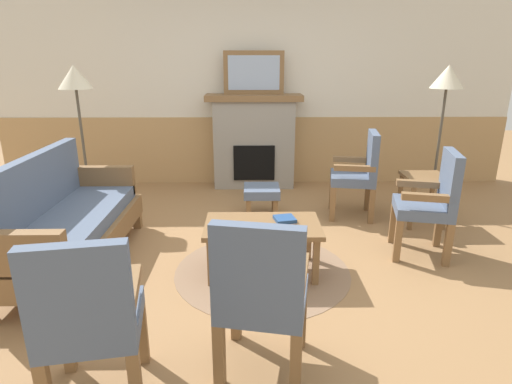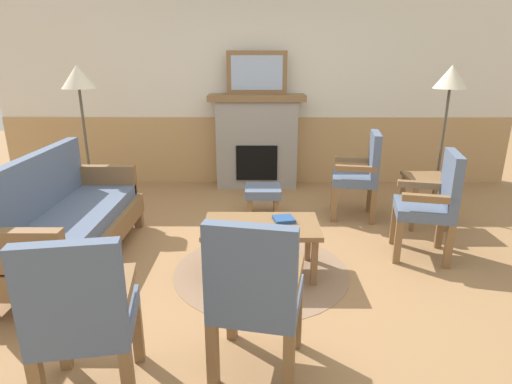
# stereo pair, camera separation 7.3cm
# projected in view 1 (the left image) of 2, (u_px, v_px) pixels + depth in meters

# --- Properties ---
(ground_plane) EXTENTS (14.00, 14.00, 0.00)m
(ground_plane) POSITION_uv_depth(u_px,v_px,m) (257.00, 262.00, 3.75)
(ground_plane) COLOR #997047
(wall_back) EXTENTS (7.20, 0.14, 2.70)m
(wall_back) POSITION_uv_depth(u_px,v_px,m) (254.00, 91.00, 5.82)
(wall_back) COLOR silver
(wall_back) RESTS_ON ground_plane
(fireplace) EXTENTS (1.30, 0.44, 1.28)m
(fireplace) POSITION_uv_depth(u_px,v_px,m) (254.00, 141.00, 5.78)
(fireplace) COLOR gray
(fireplace) RESTS_ON ground_plane
(framed_picture) EXTENTS (0.80, 0.04, 0.56)m
(framed_picture) POSITION_uv_depth(u_px,v_px,m) (254.00, 73.00, 5.50)
(framed_picture) COLOR brown
(framed_picture) RESTS_ON fireplace
(couch) EXTENTS (0.70, 1.80, 0.98)m
(couch) POSITION_uv_depth(u_px,v_px,m) (68.00, 223.00, 3.59)
(couch) COLOR brown
(couch) RESTS_ON ground_plane
(coffee_table) EXTENTS (0.96, 0.56, 0.44)m
(coffee_table) POSITION_uv_depth(u_px,v_px,m) (263.00, 230.00, 3.47)
(coffee_table) COLOR brown
(coffee_table) RESTS_ON ground_plane
(round_rug) EXTENTS (1.50, 1.50, 0.01)m
(round_rug) POSITION_uv_depth(u_px,v_px,m) (262.00, 271.00, 3.59)
(round_rug) COLOR #896B51
(round_rug) RESTS_ON ground_plane
(book_on_table) EXTENTS (0.20, 0.20, 0.03)m
(book_on_table) POSITION_uv_depth(u_px,v_px,m) (285.00, 219.00, 3.52)
(book_on_table) COLOR navy
(book_on_table) RESTS_ON coffee_table
(footstool) EXTENTS (0.40, 0.40, 0.36)m
(footstool) POSITION_uv_depth(u_px,v_px,m) (262.00, 193.00, 4.73)
(footstool) COLOR brown
(footstool) RESTS_ON ground_plane
(armchair_near_fireplace) EXTENTS (0.55, 0.55, 0.98)m
(armchair_near_fireplace) POSITION_uv_depth(u_px,v_px,m) (359.00, 171.00, 4.68)
(armchair_near_fireplace) COLOR brown
(armchair_near_fireplace) RESTS_ON ground_plane
(armchair_by_window_left) EXTENTS (0.57, 0.57, 0.98)m
(armchair_by_window_left) POSITION_uv_depth(u_px,v_px,m) (432.00, 199.00, 3.74)
(armchair_by_window_left) COLOR brown
(armchair_by_window_left) RESTS_ON ground_plane
(armchair_front_left) EXTENTS (0.55, 0.55, 0.98)m
(armchair_front_left) POSITION_uv_depth(u_px,v_px,m) (88.00, 315.00, 2.06)
(armchair_front_left) COLOR brown
(armchair_front_left) RESTS_ON ground_plane
(armchair_front_center) EXTENTS (0.56, 0.56, 0.98)m
(armchair_front_center) POSITION_uv_depth(u_px,v_px,m) (261.00, 291.00, 2.28)
(armchair_front_center) COLOR brown
(armchair_front_center) RESTS_ON ground_plane
(side_table) EXTENTS (0.44, 0.44, 0.55)m
(side_table) POSITION_uv_depth(u_px,v_px,m) (424.00, 186.00, 4.49)
(side_table) COLOR brown
(side_table) RESTS_ON ground_plane
(floor_lamp_by_couch) EXTENTS (0.36, 0.36, 1.68)m
(floor_lamp_by_couch) POSITION_uv_depth(u_px,v_px,m) (76.00, 87.00, 4.50)
(floor_lamp_by_couch) COLOR #332D28
(floor_lamp_by_couch) RESTS_ON ground_plane
(floor_lamp_by_chairs) EXTENTS (0.36, 0.36, 1.68)m
(floor_lamp_by_chairs) POSITION_uv_depth(u_px,v_px,m) (447.00, 86.00, 4.57)
(floor_lamp_by_chairs) COLOR #332D28
(floor_lamp_by_chairs) RESTS_ON ground_plane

